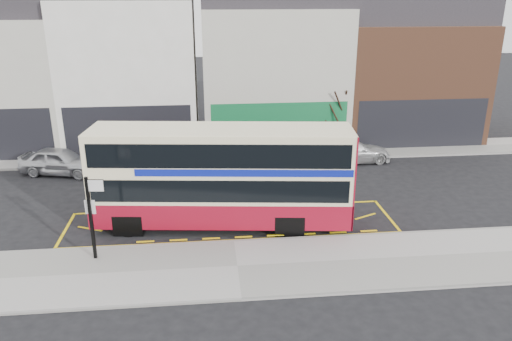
{
  "coord_description": "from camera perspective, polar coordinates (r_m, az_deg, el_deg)",
  "views": [
    {
      "loc": [
        -0.96,
        -18.04,
        9.49
      ],
      "look_at": [
        1.12,
        2.0,
        2.22
      ],
      "focal_mm": 35.0,
      "sensor_mm": 36.0,
      "label": 1
    }
  ],
  "objects": [
    {
      "name": "double_decker_bus",
      "position": [
        20.78,
        -3.85,
        -0.6
      ],
      "size": [
        10.93,
        3.69,
        4.28
      ],
      "rotation": [
        0.0,
        0.0,
        -0.12
      ],
      "color": "#FFF1C2",
      "rests_on": "ground"
    },
    {
      "name": "terrace_green_shop",
      "position": [
        33.62,
        1.78,
        12.28
      ],
      "size": [
        9.0,
        8.01,
        11.3
      ],
      "color": "beige",
      "rests_on": "ground"
    },
    {
      "name": "car_white",
      "position": [
        29.73,
        10.89,
        2.2
      ],
      "size": [
        4.68,
        2.18,
        1.32
      ],
      "primitive_type": "imported",
      "rotation": [
        0.0,
        0.0,
        1.64
      ],
      "color": "silver",
      "rests_on": "ground"
    },
    {
      "name": "terrace_far_left",
      "position": [
        35.64,
        -26.93,
        10.22
      ],
      "size": [
        8.0,
        8.01,
        10.8
      ],
      "color": "beige",
      "rests_on": "ground"
    },
    {
      "name": "ground",
      "position": [
        20.41,
        -2.58,
        -7.89
      ],
      "size": [
        120.0,
        120.0,
        0.0
      ],
      "primitive_type": "plane",
      "color": "black",
      "rests_on": "ground"
    },
    {
      "name": "pavement",
      "position": [
        18.37,
        -2.14,
        -11.01
      ],
      "size": [
        40.0,
        4.0,
        0.15
      ],
      "primitive_type": "cube",
      "color": "#A5A19C",
      "rests_on": "ground"
    },
    {
      "name": "far_pavement",
      "position": [
        30.54,
        -3.84,
        1.85
      ],
      "size": [
        50.0,
        3.0,
        0.15
      ],
      "primitive_type": "cube",
      "color": "#A5A19C",
      "rests_on": "ground"
    },
    {
      "name": "car_silver",
      "position": [
        29.26,
        -21.5,
        1.01
      ],
      "size": [
        4.61,
        2.72,
        1.47
      ],
      "primitive_type": "imported",
      "rotation": [
        0.0,
        0.0,
        1.33
      ],
      "color": "silver",
      "rests_on": "ground"
    },
    {
      "name": "road_markings",
      "position": [
        21.83,
        -2.84,
        -5.93
      ],
      "size": [
        14.0,
        3.4,
        0.01
      ],
      "primitive_type": null,
      "color": "yellow",
      "rests_on": "ground"
    },
    {
      "name": "car_grey",
      "position": [
        28.47,
        -8.12,
        1.63
      ],
      "size": [
        4.37,
        2.21,
        1.37
      ],
      "primitive_type": "imported",
      "rotation": [
        0.0,
        0.0,
        1.76
      ],
      "color": "#3B3D42",
      "rests_on": "ground"
    },
    {
      "name": "terrace_right",
      "position": [
        36.0,
        16.41,
        11.21
      ],
      "size": [
        9.0,
        8.01,
        10.3
      ],
      "color": "brown",
      "rests_on": "ground"
    },
    {
      "name": "terrace_left",
      "position": [
        33.6,
        -13.97,
        12.15
      ],
      "size": [
        8.0,
        8.01,
        11.8
      ],
      "color": "white",
      "rests_on": "ground"
    },
    {
      "name": "street_tree_right",
      "position": [
        31.16,
        8.94,
        8.29
      ],
      "size": [
        2.3,
        2.3,
        4.96
      ],
      "color": "#331D17",
      "rests_on": "ground"
    },
    {
      "name": "kerb",
      "position": [
        20.04,
        -2.52,
        -8.2
      ],
      "size": [
        40.0,
        0.15,
        0.15
      ],
      "primitive_type": "cube",
      "color": "gray",
      "rests_on": "ground"
    },
    {
      "name": "bus_stop_post",
      "position": [
        18.88,
        -18.26,
        -4.39
      ],
      "size": [
        0.79,
        0.18,
        3.21
      ],
      "rotation": [
        0.0,
        0.0,
        -0.1
      ],
      "color": "black",
      "rests_on": "pavement"
    }
  ]
}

